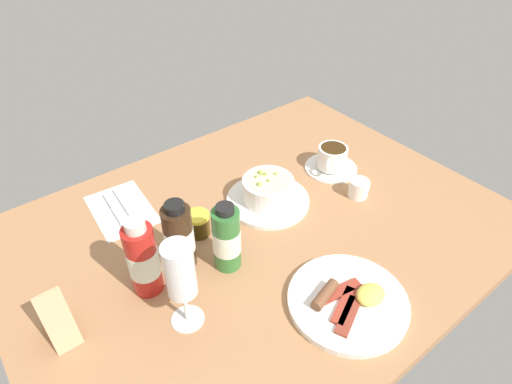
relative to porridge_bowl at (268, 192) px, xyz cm
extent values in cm
cube|color=#A8754C|center=(7.10, 5.76, -4.70)|extent=(110.00, 84.00, 3.00)
cylinder|color=white|center=(0.00, 0.01, -2.60)|extent=(20.26, 20.26, 1.20)
cylinder|color=white|center=(0.00, 0.01, 0.83)|extent=(12.44, 12.44, 5.65)
cylinder|color=beige|center=(0.00, 0.01, 2.85)|extent=(10.70, 10.70, 1.60)
sphere|color=#96AB4A|center=(-2.87, -0.72, 3.75)|extent=(0.90, 0.90, 0.90)
sphere|color=#96AB4A|center=(2.79, 0.13, 3.75)|extent=(1.29, 1.29, 1.29)
sphere|color=#96AB4A|center=(-0.91, -2.14, 3.75)|extent=(1.00, 1.00, 1.00)
sphere|color=#96AB4A|center=(1.53, -2.68, 3.75)|extent=(0.85, 0.85, 0.85)
sphere|color=#96AB4A|center=(-0.31, -3.31, 3.75)|extent=(1.39, 1.39, 1.39)
sphere|color=#96AB4A|center=(0.19, 0.35, 3.75)|extent=(0.86, 0.86, 0.86)
sphere|color=#96AB4A|center=(-0.28, -2.80, 3.75)|extent=(0.96, 0.96, 0.96)
cube|color=white|center=(29.51, -19.64, -3.05)|extent=(14.42, 19.99, 0.30)
cube|color=silver|center=(28.31, -20.64, -2.65)|extent=(2.29, 14.05, 0.50)
cube|color=silver|center=(28.31, -12.84, -2.65)|extent=(2.48, 3.76, 0.40)
cube|color=silver|center=(31.11, -20.64, -2.65)|extent=(2.02, 13.04, 0.50)
ellipsoid|color=silver|center=(31.11, -13.64, -2.60)|extent=(2.40, 4.00, 0.60)
cylinder|color=white|center=(-22.52, -0.47, -2.75)|extent=(14.11, 14.11, 0.90)
cylinder|color=white|center=(-22.52, -0.47, 0.63)|extent=(7.87, 7.87, 5.84)
cylinder|color=#3A240D|center=(-22.52, -0.47, 3.05)|extent=(6.69, 6.69, 1.00)
torus|color=white|center=(-18.27, 2.04, 0.92)|extent=(3.51, 2.52, 3.60)
cylinder|color=white|center=(-19.42, 11.78, -0.91)|extent=(4.94, 4.94, 4.56)
cone|color=white|center=(-20.35, 13.80, 0.82)|extent=(2.55, 2.84, 2.36)
cylinder|color=white|center=(32.90, 16.90, -3.00)|extent=(6.15, 6.15, 0.40)
cylinder|color=white|center=(32.90, 16.90, 1.14)|extent=(0.80, 0.80, 7.88)
cylinder|color=white|center=(32.90, 16.90, 10.47)|extent=(5.30, 5.30, 10.77)
cylinder|color=#F0E6BB|center=(32.90, 16.90, 8.85)|extent=(4.34, 4.34, 6.46)
cylinder|color=#40300C|center=(19.11, -1.19, -0.82)|extent=(5.13, 5.13, 4.75)
cylinder|color=yellow|center=(19.11, -1.19, 1.96)|extent=(5.39, 5.39, 0.80)
cylinder|color=#337233|center=(19.15, 10.28, 3.95)|extent=(5.60, 5.60, 14.29)
cylinder|color=silver|center=(19.15, 10.28, 3.66)|extent=(5.71, 5.71, 5.43)
cylinder|color=black|center=(19.15, 10.28, 11.83)|extent=(3.64, 3.64, 1.48)
cylinder|color=#B21E19|center=(35.01, 5.39, 4.61)|extent=(5.79, 5.79, 15.60)
cylinder|color=silver|center=(35.01, 5.39, 4.29)|extent=(5.91, 5.91, 5.93)
cylinder|color=silver|center=(35.01, 5.39, 13.44)|extent=(3.76, 3.76, 2.06)
cylinder|color=#382314|center=(26.47, 4.18, 4.03)|extent=(5.93, 5.93, 14.46)
cylinder|color=silver|center=(26.47, 4.18, 3.74)|extent=(6.05, 6.05, 5.49)
cylinder|color=black|center=(26.47, 4.18, 12.10)|extent=(3.86, 3.86, 1.68)
cylinder|color=white|center=(7.12, 32.69, -2.50)|extent=(23.00, 23.00, 1.40)
cube|color=#9C3828|center=(7.12, 30.60, -1.50)|extent=(9.28, 3.93, 0.60)
cube|color=#A13828|center=(8.89, 33.43, -1.50)|extent=(9.21, 5.77, 0.60)
cube|color=brown|center=(10.00, 35.36, -1.50)|extent=(9.19, 5.88, 0.60)
cylinder|color=brown|center=(10.57, 29.82, -0.60)|extent=(7.33, 3.97, 2.20)
ellipsoid|color=#F2D859|center=(3.67, 34.99, -0.80)|extent=(6.00, 4.80, 2.40)
cube|color=tan|center=(51.93, 7.60, 2.39)|extent=(4.51, 4.42, 11.30)
cube|color=tan|center=(51.93, 3.55, 2.39)|extent=(4.51, 4.42, 11.30)
camera|label=1|loc=(51.86, 61.61, 64.61)|focal=30.01mm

